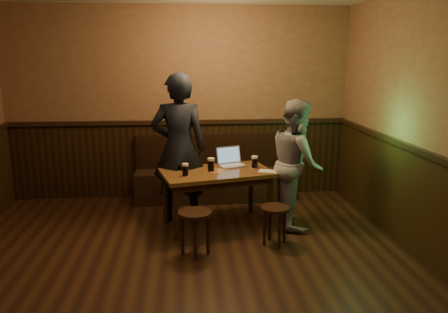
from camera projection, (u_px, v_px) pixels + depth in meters
room at (177, 160)px, 3.77m from camera, size 5.04×6.04×2.84m
bench at (211, 179)px, 6.46m from camera, size 2.20×0.50×0.95m
pub_table at (217, 178)px, 5.36m from camera, size 1.46×1.04×0.71m
stool_left at (195, 220)px, 4.61m from camera, size 0.36×0.36×0.48m
stool_right at (275, 214)px, 4.87m from camera, size 0.40×0.40×0.44m
pint_left at (185, 170)px, 5.09m from camera, size 0.10×0.10×0.15m
pint_mid at (211, 165)px, 5.30m from camera, size 0.11×0.11×0.17m
pint_right at (255, 162)px, 5.45m from camera, size 0.10×0.10×0.16m
laptop at (231, 161)px, 5.60m from camera, size 0.40×0.36×0.24m
menu at (268, 171)px, 5.33m from camera, size 0.26×0.22×0.00m
person_suit at (179, 148)px, 5.48m from camera, size 0.71×0.49×1.89m
person_grey at (297, 163)px, 5.38m from camera, size 0.61×0.78×1.58m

